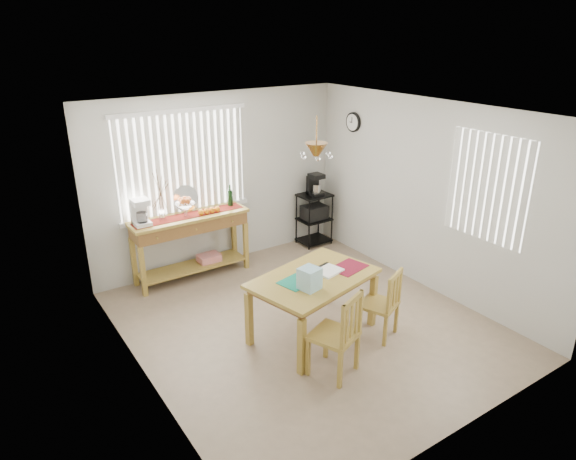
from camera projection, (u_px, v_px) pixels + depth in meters
ground at (306, 324)px, 6.39m from camera, size 4.00×4.50×0.01m
room_shell at (307, 193)px, 5.77m from camera, size 4.20×4.70×2.70m
sideboard at (191, 231)px, 7.34m from camera, size 1.70×0.48×0.95m
sideboard_items at (170, 209)px, 7.07m from camera, size 1.61×0.41×0.73m
wire_cart at (314, 214)px, 8.57m from camera, size 0.51×0.41×0.87m
cart_items at (314, 185)px, 8.38m from camera, size 0.20×0.25×0.36m
dining_table at (313, 283)px, 5.92m from camera, size 1.61×1.23×0.77m
table_items at (314, 277)px, 5.68m from camera, size 1.19×0.53×0.25m
chair_left at (337, 335)px, 5.30m from camera, size 0.58×0.58×0.96m
chair_right at (382, 304)px, 5.99m from camera, size 0.53×0.53×0.86m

